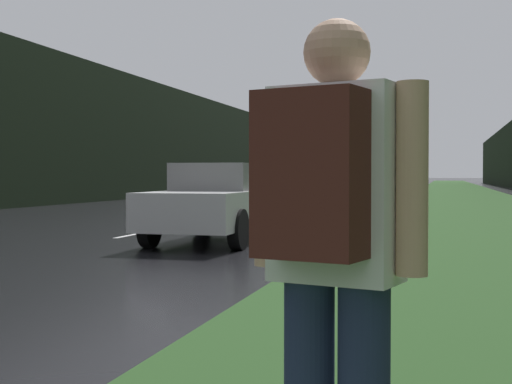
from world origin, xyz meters
TOP-DOWN VIEW (x-y plane):
  - grass_verge at (7.42, 40.00)m, footprint 6.00×240.00m
  - lane_stripe_c at (0.00, 15.02)m, footprint 0.12×3.00m
  - lane_stripe_d at (0.00, 22.02)m, footprint 0.12×3.00m
  - lane_stripe_e at (0.00, 29.02)m, footprint 0.12×3.00m
  - lane_stripe_f at (0.00, 36.02)m, footprint 0.12×3.00m
  - treeline_far_side at (-10.42, 50.00)m, footprint 2.00×140.00m
  - stop_sign at (4.94, 12.53)m, footprint 0.62×0.07m
  - hitchhiker_with_backpack at (6.01, 2.82)m, footprint 0.61×0.50m
  - car_passing_near at (2.21, 13.42)m, footprint 1.82×4.51m
  - car_passing_far at (2.21, 34.02)m, footprint 1.99×4.50m
  - car_oncoming at (-2.21, 45.81)m, footprint 1.84×4.56m
  - delivery_truck at (-2.21, 77.49)m, footprint 2.43×7.59m

SIDE VIEW (x-z plane):
  - lane_stripe_c at x=0.00m, z-range 0.00..0.01m
  - lane_stripe_d at x=0.00m, z-range 0.00..0.01m
  - lane_stripe_e at x=0.00m, z-range 0.00..0.01m
  - lane_stripe_f at x=0.00m, z-range 0.00..0.01m
  - grass_verge at x=7.42m, z-range 0.00..0.02m
  - car_oncoming at x=-2.21m, z-range 0.00..1.43m
  - car_passing_far at x=2.21m, z-range 0.03..1.44m
  - car_passing_near at x=2.21m, z-range 0.01..1.50m
  - hitchhiker_with_backpack at x=6.01m, z-range 0.13..1.93m
  - stop_sign at x=4.94m, z-range 0.27..2.95m
  - delivery_truck at x=-2.21m, z-range 0.07..3.74m
  - treeline_far_side at x=-10.42m, z-range 0.00..6.53m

